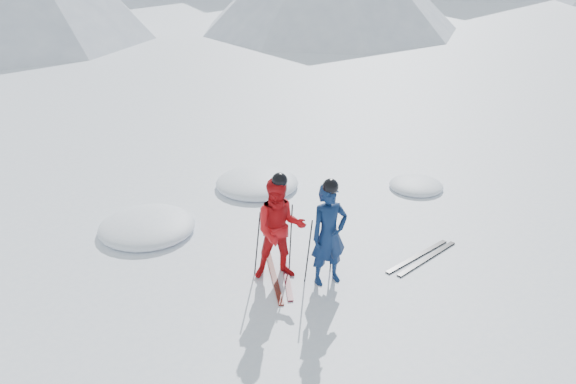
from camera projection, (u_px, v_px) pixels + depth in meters
ground at (386, 231)px, 12.03m from camera, size 160.00×160.00×0.00m
skier_blue at (329, 235)px, 10.03m from camera, size 0.69×0.49×1.78m
skier_red at (280, 229)px, 10.17m from camera, size 1.08×0.98×1.82m
pole_blue_left at (308, 251)px, 10.14m from camera, size 0.12×0.08×1.19m
pole_blue_right at (332, 240)px, 10.47m from camera, size 0.12×0.07×1.19m
pole_red_left at (257, 243)px, 10.35m from camera, size 0.12×0.10×1.21m
pole_red_right at (291, 237)px, 10.55m from camera, size 0.12×0.09×1.21m
ski_worn_left at (274, 277)px, 10.48m from camera, size 0.70×1.62×0.03m
ski_worn_right at (286, 273)px, 10.59m from camera, size 0.80×1.58×0.03m
ski_loose_a at (417, 256)px, 11.11m from camera, size 1.68×0.43×0.03m
ski_loose_b at (427, 259)px, 11.04m from camera, size 1.67×0.49×0.03m
snow_lumps at (233, 205)px, 13.12m from camera, size 7.54×3.46×0.42m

